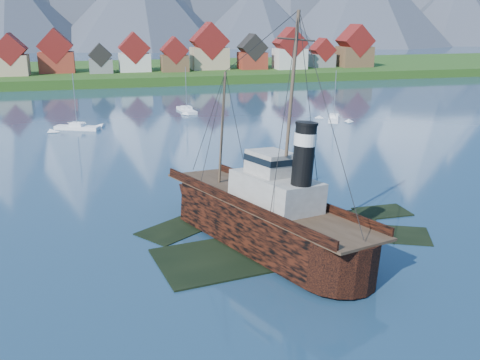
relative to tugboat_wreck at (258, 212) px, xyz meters
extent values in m
plane|color=#1B364D|center=(1.39, -1.28, -2.99)|extent=(1400.00, 1400.00, 0.00)
cube|color=black|center=(-1.61, -3.28, -3.31)|extent=(19.08, 11.42, 1.00)
cube|color=black|center=(7.39, 2.72, -3.37)|extent=(15.15, 9.76, 1.00)
cube|color=black|center=(3.39, 7.72, -3.27)|extent=(11.45, 9.06, 1.00)
cube|color=black|center=(13.39, -2.28, -3.41)|extent=(10.27, 8.34, 1.00)
cube|color=black|center=(-7.61, 4.72, -3.39)|extent=(9.42, 8.68, 1.00)
cube|color=black|center=(16.39, 3.72, -3.34)|extent=(6.00, 4.00, 1.00)
cube|color=#1F4112|center=(1.39, 168.72, -2.99)|extent=(600.00, 80.00, 3.20)
cube|color=#3F3D38|center=(1.39, 130.72, -2.99)|extent=(600.00, 2.50, 2.00)
cube|color=tan|center=(-41.61, 148.72, 3.41)|extent=(10.50, 9.00, 6.80)
cube|color=maroon|center=(-41.61, 148.72, 8.70)|extent=(10.69, 9.18, 10.69)
cube|color=maroon|center=(-27.61, 154.72, 3.61)|extent=(12.00, 8.50, 7.20)
cube|color=maroon|center=(-27.61, 154.72, 9.37)|extent=(12.22, 8.67, 12.22)
cube|color=slate|center=(-12.61, 149.72, 2.41)|extent=(8.00, 7.00, 4.80)
cube|color=black|center=(-12.61, 149.72, 6.25)|extent=(8.15, 7.14, 8.15)
cube|color=beige|center=(-0.61, 152.72, 3.21)|extent=(11.00, 9.50, 6.40)
cube|color=maroon|center=(-0.61, 152.72, 8.39)|extent=(11.20, 9.69, 11.20)
cube|color=brown|center=(13.39, 148.72, 2.91)|extent=(9.50, 8.00, 5.80)
cube|color=maroon|center=(13.39, 148.72, 7.52)|extent=(9.67, 8.16, 9.67)
cube|color=tan|center=(27.39, 153.72, 4.01)|extent=(13.50, 10.00, 8.00)
cube|color=maroon|center=(27.39, 153.72, 10.44)|extent=(13.75, 10.20, 13.75)
cube|color=maroon|center=(43.39, 150.72, 3.11)|extent=(10.00, 8.50, 6.20)
cube|color=black|center=(43.39, 150.72, 8.01)|extent=(10.18, 8.67, 10.18)
cube|color=beige|center=(57.39, 147.72, 3.76)|extent=(11.50, 9.00, 7.50)
cube|color=maroon|center=(57.39, 147.72, 9.58)|extent=(11.71, 9.18, 11.71)
cube|color=slate|center=(72.39, 151.72, 2.51)|extent=(9.00, 7.50, 5.00)
cube|color=maroon|center=(72.39, 151.72, 6.63)|extent=(9.16, 7.65, 9.16)
cube|color=brown|center=(85.39, 149.72, 3.91)|extent=(12.50, 10.00, 7.80)
cube|color=maroon|center=(85.39, 149.72, 10.06)|extent=(12.73, 10.20, 12.73)
cone|color=#2D333D|center=(-68.61, 372.72, 24.01)|extent=(120.00, 120.00, 58.00)
cone|color=#2D333D|center=(21.39, 367.72, 28.01)|extent=(136.00, 136.00, 66.00)
cone|color=#2D333D|center=(111.39, 371.72, 20.01)|extent=(110.00, 110.00, 50.00)
cone|color=#2D333D|center=(201.39, 368.72, 32.51)|extent=(150.00, 150.00, 75.00)
cone|color=#2D333D|center=(291.39, 369.72, 25.01)|extent=(124.00, 124.00, 60.00)
cube|color=black|center=(0.00, -1.49, -0.75)|extent=(6.97, 20.06, 4.18)
cone|color=black|center=(0.00, 11.52, -0.75)|extent=(6.97, 6.97, 6.97)
cylinder|color=black|center=(0.00, -11.53, -0.75)|extent=(6.97, 6.97, 4.18)
cube|color=#4C3826|center=(0.00, -1.49, 1.44)|extent=(6.83, 26.47, 0.25)
cube|color=black|center=(-3.34, -1.49, 1.89)|extent=(0.20, 25.64, 0.90)
cube|color=black|center=(3.34, -1.49, 1.89)|extent=(0.20, 25.64, 0.90)
cube|color=#ADA89E|center=(0.00, -2.99, 2.93)|extent=(5.18, 8.46, 2.99)
cube|color=#ADA89E|center=(0.00, -1.99, 5.52)|extent=(3.58, 3.98, 2.19)
cylinder|color=black|center=(0.00, -6.27, 7.21)|extent=(1.89, 1.89, 5.57)
cylinder|color=silver|center=(0.00, -6.27, 8.61)|extent=(1.99, 1.99, 1.09)
cylinder|color=#473828|center=(0.00, 6.47, 7.51)|extent=(0.28, 0.28, 11.94)
cylinder|color=#473828|center=(0.00, -3.98, 13.08)|extent=(0.32, 0.32, 12.94)
cube|color=white|center=(-19.19, 63.18, -2.89)|extent=(9.27, 5.96, 1.22)
cube|color=white|center=(-19.19, 63.18, -1.92)|extent=(3.18, 2.91, 0.71)
cylinder|color=gray|center=(-19.19, 63.18, 3.02)|extent=(0.14, 0.14, 10.59)
cube|color=white|center=(35.56, 59.18, -2.89)|extent=(5.58, 8.37, 1.17)
cube|color=white|center=(35.56, 59.18, -1.96)|extent=(2.68, 2.90, 0.69)
cylinder|color=gray|center=(35.56, 59.18, 2.79)|extent=(0.14, 0.14, 10.18)
cube|color=white|center=(5.87, 78.67, -2.89)|extent=(3.68, 9.81, 1.15)
cube|color=white|center=(5.87, 78.67, -1.98)|extent=(2.45, 2.94, 0.67)
cylinder|color=gray|center=(5.87, 78.67, 2.66)|extent=(0.13, 0.13, 9.96)
camera|label=1|loc=(-14.89, -48.63, 18.86)|focal=40.00mm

